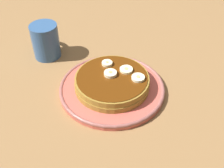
% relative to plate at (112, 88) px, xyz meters
% --- Properties ---
extents(ground_plane, '(1.40, 1.40, 0.03)m').
position_rel_plate_xyz_m(ground_plane, '(0.00, 0.00, -0.02)').
color(ground_plane, olive).
extents(plate, '(0.27, 0.27, 0.02)m').
position_rel_plate_xyz_m(plate, '(0.00, 0.00, 0.00)').
color(plate, '#CC594C').
rests_on(plate, ground_plane).
extents(pancake_stack, '(0.19, 0.19, 0.03)m').
position_rel_plate_xyz_m(pancake_stack, '(-0.00, 0.00, 0.02)').
color(pancake_stack, olive).
rests_on(pancake_stack, plate).
extents(banana_slice_0, '(0.03, 0.03, 0.01)m').
position_rel_plate_xyz_m(banana_slice_0, '(0.01, 0.00, 0.04)').
color(banana_slice_0, beige).
rests_on(banana_slice_0, pancake_stack).
extents(banana_slice_1, '(0.03, 0.03, 0.01)m').
position_rel_plate_xyz_m(banana_slice_1, '(0.05, -0.01, 0.04)').
color(banana_slice_1, beige).
rests_on(banana_slice_1, pancake_stack).
extents(banana_slice_2, '(0.03, 0.03, 0.01)m').
position_rel_plate_xyz_m(banana_slice_2, '(0.01, -0.04, 0.04)').
color(banana_slice_2, '#F5ECB8').
rests_on(banana_slice_2, pancake_stack).
extents(banana_slice_3, '(0.03, 0.03, 0.01)m').
position_rel_plate_xyz_m(banana_slice_3, '(-0.03, -0.05, 0.04)').
color(banana_slice_3, '#EBECC3').
rests_on(banana_slice_3, pancake_stack).
extents(coffee_mug, '(0.11, 0.08, 0.10)m').
position_rel_plate_xyz_m(coffee_mug, '(0.22, 0.10, 0.04)').
color(coffee_mug, '#33598C').
rests_on(coffee_mug, ground_plane).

